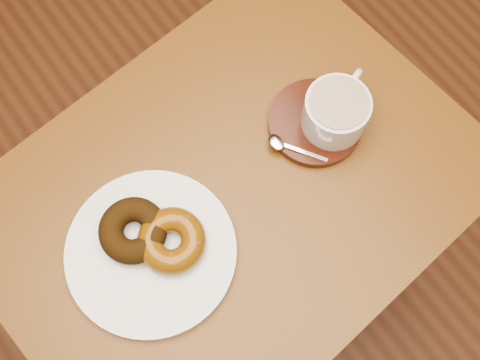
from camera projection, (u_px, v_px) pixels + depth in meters
ground at (207, 293)px, 1.60m from camera, size 6.00×6.00×0.00m
cafe_table at (231, 212)px, 1.05m from camera, size 0.81×0.64×0.72m
donut_plate at (151, 252)px, 0.90m from camera, size 0.29×0.29×0.02m
donut_cinnamon at (133, 230)px, 0.88m from camera, size 0.12×0.12×0.04m
donut_caramel at (172, 241)px, 0.88m from camera, size 0.11×0.11×0.04m
saucer at (315, 123)px, 0.97m from camera, size 0.19×0.19×0.02m
coffee_cup at (336, 111)px, 0.93m from camera, size 0.13×0.10×0.07m
teaspoon at (282, 144)px, 0.94m from camera, size 0.06×0.09×0.01m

